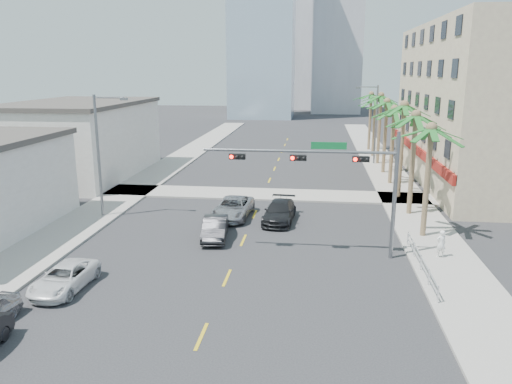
% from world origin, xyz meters
% --- Properties ---
extents(ground, '(260.00, 260.00, 0.00)m').
position_xyz_m(ground, '(0.00, 0.00, 0.00)').
color(ground, '#262628').
rests_on(ground, ground).
extents(sidewalk_right, '(4.00, 120.00, 0.15)m').
position_xyz_m(sidewalk_right, '(12.00, 20.00, 0.07)').
color(sidewalk_right, gray).
rests_on(sidewalk_right, ground).
extents(sidewalk_left, '(4.00, 120.00, 0.15)m').
position_xyz_m(sidewalk_left, '(-12.00, 20.00, 0.07)').
color(sidewalk_left, gray).
rests_on(sidewalk_left, ground).
extents(sidewalk_cross, '(80.00, 4.00, 0.15)m').
position_xyz_m(sidewalk_cross, '(0.00, 22.00, 0.07)').
color(sidewalk_cross, gray).
rests_on(sidewalk_cross, ground).
extents(building_right, '(15.25, 28.00, 15.00)m').
position_xyz_m(building_right, '(21.99, 30.00, 7.50)').
color(building_right, tan).
rests_on(building_right, ground).
extents(building_left_far, '(11.00, 18.00, 7.20)m').
position_xyz_m(building_left_far, '(-19.50, 28.00, 3.60)').
color(building_left_far, beige).
rests_on(building_left_far, ground).
extents(tower_far_left, '(14.00, 14.00, 48.00)m').
position_xyz_m(tower_far_left, '(-8.00, 95.00, 24.00)').
color(tower_far_left, '#99B2C6').
rests_on(tower_far_left, ground).
extents(tower_far_center, '(16.00, 16.00, 42.00)m').
position_xyz_m(tower_far_center, '(-3.00, 125.00, 21.00)').
color(tower_far_center, '#ADADB2').
rests_on(tower_far_center, ground).
extents(traffic_signal_mast, '(11.12, 0.54, 7.20)m').
position_xyz_m(traffic_signal_mast, '(5.78, 7.95, 5.06)').
color(traffic_signal_mast, slate).
rests_on(traffic_signal_mast, ground).
extents(palm_tree_0, '(4.80, 4.80, 7.80)m').
position_xyz_m(palm_tree_0, '(11.60, 12.00, 7.08)').
color(palm_tree_0, brown).
rests_on(palm_tree_0, ground).
extents(palm_tree_1, '(4.80, 4.80, 8.16)m').
position_xyz_m(palm_tree_1, '(11.60, 17.20, 7.43)').
color(palm_tree_1, brown).
rests_on(palm_tree_1, ground).
extents(palm_tree_2, '(4.80, 4.80, 8.52)m').
position_xyz_m(palm_tree_2, '(11.60, 22.40, 7.78)').
color(palm_tree_2, brown).
rests_on(palm_tree_2, ground).
extents(palm_tree_3, '(4.80, 4.80, 7.80)m').
position_xyz_m(palm_tree_3, '(11.60, 27.60, 7.08)').
color(palm_tree_3, brown).
rests_on(palm_tree_3, ground).
extents(palm_tree_4, '(4.80, 4.80, 8.16)m').
position_xyz_m(palm_tree_4, '(11.60, 32.80, 7.43)').
color(palm_tree_4, brown).
rests_on(palm_tree_4, ground).
extents(palm_tree_5, '(4.80, 4.80, 8.52)m').
position_xyz_m(palm_tree_5, '(11.60, 38.00, 7.78)').
color(palm_tree_5, brown).
rests_on(palm_tree_5, ground).
extents(palm_tree_6, '(4.80, 4.80, 7.80)m').
position_xyz_m(palm_tree_6, '(11.60, 43.20, 7.08)').
color(palm_tree_6, brown).
rests_on(palm_tree_6, ground).
extents(palm_tree_7, '(4.80, 4.80, 8.16)m').
position_xyz_m(palm_tree_7, '(11.60, 48.40, 7.43)').
color(palm_tree_7, brown).
rests_on(palm_tree_7, ground).
extents(streetlight_left, '(2.55, 0.25, 9.00)m').
position_xyz_m(streetlight_left, '(-11.00, 14.00, 5.06)').
color(streetlight_left, slate).
rests_on(streetlight_left, ground).
extents(streetlight_right, '(2.55, 0.25, 9.00)m').
position_xyz_m(streetlight_right, '(11.00, 38.00, 5.06)').
color(streetlight_right, slate).
rests_on(streetlight_right, ground).
extents(guardrail, '(0.08, 8.08, 1.00)m').
position_xyz_m(guardrail, '(10.30, 6.00, 0.67)').
color(guardrail, silver).
rests_on(guardrail, ground).
extents(car_parked_far, '(2.23, 4.51, 1.23)m').
position_xyz_m(car_parked_far, '(-7.80, 1.63, 0.61)').
color(car_parked_far, white).
rests_on(car_parked_far, ground).
extents(car_lane_left, '(1.98, 4.44, 1.42)m').
position_xyz_m(car_lane_left, '(-1.87, 10.11, 0.71)').
color(car_lane_left, black).
rests_on(car_lane_left, ground).
extents(car_lane_center, '(2.81, 5.48, 1.48)m').
position_xyz_m(car_lane_center, '(-1.50, 14.99, 0.74)').
color(car_lane_center, '#A7A7AB').
rests_on(car_lane_center, ground).
extents(car_lane_right, '(2.39, 5.18, 1.47)m').
position_xyz_m(car_lane_right, '(2.00, 14.40, 0.73)').
color(car_lane_right, black).
rests_on(car_lane_right, ground).
extents(pedestrian, '(0.67, 0.53, 1.62)m').
position_xyz_m(pedestrian, '(11.81, 8.10, 0.96)').
color(pedestrian, white).
rests_on(pedestrian, sidewalk_right).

